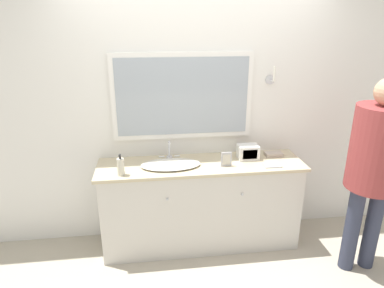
% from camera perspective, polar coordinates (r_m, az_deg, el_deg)
% --- Properties ---
extents(ground_plane, '(14.00, 14.00, 0.00)m').
position_cam_1_polar(ground_plane, '(3.47, 2.11, -18.55)').
color(ground_plane, '#B2A893').
extents(wall_back, '(8.00, 0.18, 2.55)m').
position_cam_1_polar(wall_back, '(3.38, 0.74, 4.92)').
color(wall_back, white).
rests_on(wall_back, ground_plane).
extents(vanity_counter, '(1.95, 0.53, 0.88)m').
position_cam_1_polar(vanity_counter, '(3.44, 1.46, -9.99)').
color(vanity_counter, beige).
rests_on(vanity_counter, ground_plane).
extents(sink_basin, '(0.55, 0.35, 0.19)m').
position_cam_1_polar(sink_basin, '(3.19, -3.57, -3.34)').
color(sink_basin, silver).
rests_on(sink_basin, vanity_counter).
extents(soap_bottle, '(0.06, 0.06, 0.20)m').
position_cam_1_polar(soap_bottle, '(3.04, -11.79, -3.70)').
color(soap_bottle, beige).
rests_on(soap_bottle, vanity_counter).
extents(appliance_box, '(0.20, 0.14, 0.14)m').
position_cam_1_polar(appliance_box, '(3.38, 9.32, -1.31)').
color(appliance_box, white).
rests_on(appliance_box, vanity_counter).
extents(picture_frame, '(0.10, 0.01, 0.14)m').
position_cam_1_polar(picture_frame, '(3.17, 5.76, -2.54)').
color(picture_frame, '#B2B2B7').
rests_on(picture_frame, vanity_counter).
extents(hand_towel_near_sink, '(0.17, 0.11, 0.03)m').
position_cam_1_polar(hand_towel_near_sink, '(3.52, 13.41, -1.62)').
color(hand_towel_near_sink, '#B7A899').
rests_on(hand_towel_near_sink, vanity_counter).
extents(metal_tray, '(0.16, 0.13, 0.01)m').
position_cam_1_polar(metal_tray, '(3.28, 13.18, -3.41)').
color(metal_tray, '#ADADB2').
rests_on(metal_tray, vanity_counter).
extents(person, '(0.44, 0.44, 1.75)m').
position_cam_1_polar(person, '(3.22, 28.32, -2.19)').
color(person, '#33384C').
rests_on(person, ground_plane).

